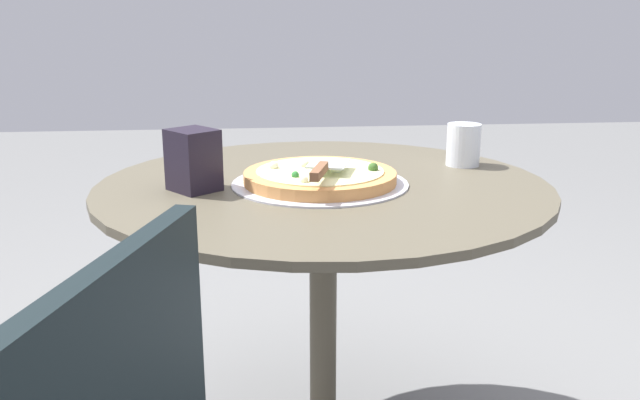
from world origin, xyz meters
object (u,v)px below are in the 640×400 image
Objects in this scene: patio_table at (323,249)px; pizza_server at (324,167)px; pizza_on_tray at (320,178)px; napkin_dispenser at (193,160)px; drinking_cup at (463,145)px.

patio_table is 4.63× the size of pizza_server.
napkin_dispenser is at bearing 94.85° from pizza_on_tray.
pizza_server is 1.67× the size of napkin_dispenser.
pizza_on_tray is 3.78× the size of drinking_cup.
pizza_on_tray is at bearing 55.84° from napkin_dispenser.
pizza_server is 0.43m from drinking_cup.
pizza_server is 2.11× the size of drinking_cup.
napkin_dispenser reaches higher than pizza_server.
napkin_dispenser reaches higher than pizza_on_tray.
drinking_cup is (0.16, -0.37, 0.04)m from pizza_on_tray.
pizza_on_tray is at bearing 152.01° from patio_table.
patio_table is 9.77× the size of drinking_cup.
pizza_on_tray is (-0.02, 0.01, 0.17)m from patio_table.
drinking_cup is (0.23, -0.37, -0.00)m from pizza_server.
patio_table is 7.70× the size of napkin_dispenser.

